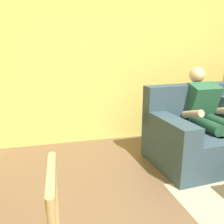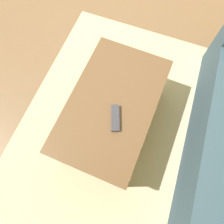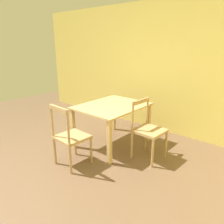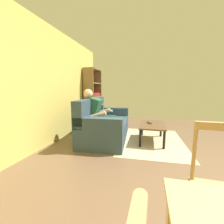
{
  "view_description": "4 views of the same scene",
  "coord_description": "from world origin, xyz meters",
  "views": [
    {
      "loc": [
        -0.89,
        -0.71,
        1.45
      ],
      "look_at": [
        -0.39,
        1.25,
        0.9
      ],
      "focal_mm": 38.57,
      "sensor_mm": 36.0,
      "label": 1
    },
    {
      "loc": [
        1.75,
        0.92,
        1.66
      ],
      "look_at": [
        1.25,
        0.72,
        0.24
      ],
      "focal_mm": 34.38,
      "sensor_mm": 36.0,
      "label": 2
    },
    {
      "loc": [
        0.68,
        2.57,
        1.74
      ],
      "look_at": [
        -1.99,
        0.26,
        0.6
      ],
      "focal_mm": 34.49,
      "sensor_mm": 36.0,
      "label": 3
    },
    {
      "loc": [
        -2.15,
        0.81,
        1.18
      ],
      "look_at": [
        -0.39,
        1.25,
        0.9
      ],
      "focal_mm": 23.77,
      "sensor_mm": 36.0,
      "label": 4
    }
  ],
  "objects": [
    {
      "name": "wall_back",
      "position": [
        0.0,
        2.92,
        1.26
      ],
      "size": [
        6.42,
        0.12,
        2.52
      ],
      "primitive_type": "cube",
      "color": "#DBC660",
      "rests_on": "ground_plane"
    },
    {
      "name": "ground_plane",
      "position": [
        0.0,
        0.0,
        0.0
      ],
      "size": [
        8.42,
        8.42,
        0.0
      ],
      "primitive_type": "plane",
      "color": "brown"
    },
    {
      "name": "area_rug",
      "position": [
        1.25,
        0.72,
        0.0
      ],
      "size": [
        2.04,
        1.46,
        0.01
      ],
      "primitive_type": "cube",
      "rotation": [
        0.0,
        0.0,
        0.03
      ],
      "color": "tan",
      "rests_on": "ground_plane"
    },
    {
      "name": "tv_remote",
      "position": [
        1.34,
        0.78,
        0.41
      ],
      "size": [
        0.18,
        0.11,
        0.02
      ],
      "primitive_type": "cube",
      "rotation": [
        0.0,
        0.0,
        1.97
      ],
      "color": "#2D2D38",
      "rests_on": "coffee_table"
    },
    {
      "name": "coffee_table",
      "position": [
        1.25,
        0.72,
        0.34
      ],
      "size": [
        0.91,
        0.55,
        0.4
      ],
      "color": "brown",
      "rests_on": "ground_plane"
    },
    {
      "name": "person_lounging",
      "position": [
        1.05,
        1.9,
        0.62
      ],
      "size": [
        0.61,
        0.96,
        1.19
      ],
      "color": "#23563D",
      "rests_on": "ground_plane"
    },
    {
      "name": "bookshelf",
      "position": [
        2.6,
        2.67,
        0.73
      ],
      "size": [
        0.84,
        0.36,
        1.86
      ],
      "color": "brown",
      "rests_on": "ground_plane"
    },
    {
      "name": "couch",
      "position": [
        1.22,
        1.85,
        0.34
      ],
      "size": [
        1.9,
        1.08,
        0.96
      ],
      "color": "#2D4251",
      "rests_on": "ground_plane"
    }
  ]
}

